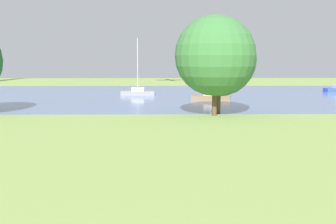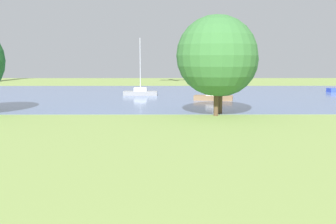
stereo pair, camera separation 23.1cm
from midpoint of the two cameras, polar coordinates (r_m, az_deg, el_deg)
The scene contains 6 objects.
ground_plane at distance 29.48m, azimuth -1.32°, elevation -2.51°, with size 160.00×160.00×0.00m, color #7F994C.
water_surface at distance 57.26m, azimuth -0.83°, elevation 2.40°, with size 140.00×40.00×0.02m, color #5D73A1.
sailboat_brown at distance 50.48m, azimuth 6.60°, elevation 2.16°, with size 5.00×2.44×5.64m.
sailboat_gray at distance 57.16m, azimuth -3.83°, elevation 2.84°, with size 4.83×1.60×8.07m.
tree_east_near at distance 36.58m, azimuth 7.14°, elevation 7.96°, with size 7.30×7.30×9.10m.
tree_west_far at distance 38.00m, azimuth 7.69°, elevation 7.43°, with size 6.95×6.95×8.60m.
Camera 2 is at (0.63, -7.02, 5.15)m, focal length 42.85 mm.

